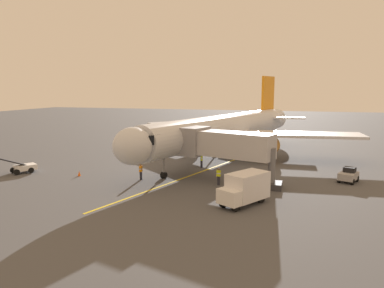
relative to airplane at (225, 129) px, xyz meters
name	(u,v)px	position (x,y,z in m)	size (l,w,h in m)	color
ground_plane	(216,154)	(1.84, -2.51, -4.00)	(220.00, 220.00, 0.00)	#4C4C4F
apron_lead_in_line	(214,167)	(0.08, 6.27, -4.00)	(0.24, 40.00, 0.01)	yellow
airplane	(225,129)	(0.00, 0.00, 0.00)	(33.37, 39.54, 11.50)	silver
jet_bridge	(220,145)	(-1.93, 12.34, -0.24)	(11.43, 5.74, 5.40)	#B7B7BC
ground_crew_marshaller	(219,176)	(-2.24, 14.18, -3.12)	(0.43, 0.30, 1.71)	#23232D
ground_crew_wing_walker	(202,160)	(1.46, 6.92, -3.12)	(0.37, 0.46, 1.71)	#23232D
ground_crew_loader	(141,172)	(5.99, 14.48, -3.12)	(0.26, 0.40, 1.71)	#23232D
tug_near_nose	(349,175)	(-14.71, 9.28, -3.30)	(2.27, 2.70, 1.50)	#9E9EA3
belt_loader_portside	(23,167)	(20.14, 15.39, -3.29)	(3.42, 4.53, 2.32)	white
box_truck_starboard_side	(244,188)	(-5.60, 19.63, -2.62)	(4.02, 4.95, 2.62)	white
safety_cone_nose_left	(227,199)	(-4.09, 19.40, -3.73)	(0.32, 0.32, 0.55)	#F2590F
safety_cone_nose_right	(79,173)	(13.18, 14.82, -3.73)	(0.32, 0.32, 0.55)	#F2590F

